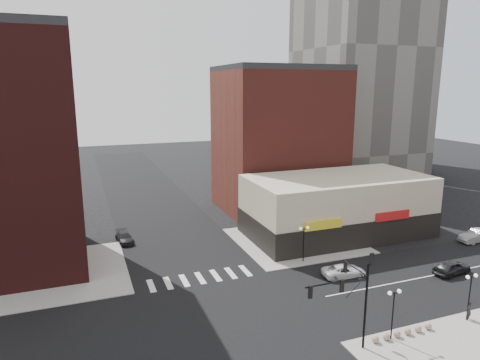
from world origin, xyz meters
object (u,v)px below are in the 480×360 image
street_lamp_se_a (394,302)px  dark_sedan_east (452,267)px  white_suv (344,271)px  silver_sedan (477,236)px  dark_sedan_north (124,238)px  traffic_signal (353,289)px  street_lamp_se_b (471,285)px  street_lamp_ne (304,235)px  pedestrian (469,310)px

street_lamp_se_a → dark_sedan_east: 16.44m
white_suv → silver_sedan: bearing=-76.8°
street_lamp_se_a → dark_sedan_north: (-17.36, 29.91, -2.67)m
traffic_signal → street_lamp_se_b: (11.76, -0.17, -1.67)m
street_lamp_se_b → traffic_signal: bearing=179.2°
street_lamp_ne → pedestrian: street_lamp_ne is taller
white_suv → dark_sedan_east: 11.73m
dark_sedan_east → pedestrian: size_ratio=2.59×
pedestrian → traffic_signal: bearing=-36.8°
white_suv → dark_sedan_east: bearing=-101.5°
street_lamp_ne → street_lamp_se_b: bearing=-66.4°
traffic_signal → white_suv: (6.94, 11.00, -4.32)m
white_suv → dark_sedan_north: 27.79m
dark_sedan_east → silver_sedan: bearing=-67.0°
traffic_signal → white_suv: traffic_signal is taller
street_lamp_se_a → silver_sedan: size_ratio=0.84×
white_suv → dark_sedan_east: dark_sedan_east is taller
street_lamp_se_b → dark_sedan_north: (-25.36, 29.91, -2.67)m
street_lamp_se_b → dark_sedan_east: bearing=50.2°
pedestrian → street_lamp_se_b: bearing=-35.9°
street_lamp_se_b → street_lamp_ne: 17.46m
dark_sedan_east → pedestrian: bearing=133.7°
silver_sedan → pedestrian: size_ratio=2.84×
street_lamp_se_a → silver_sedan: bearing=28.8°
white_suv → dark_sedan_north: (-20.53, 18.74, -0.02)m
traffic_signal → dark_sedan_east: size_ratio=1.72×
street_lamp_se_a → white_suv: 11.91m
white_suv → street_lamp_ne: bearing=30.4°
dark_sedan_north → traffic_signal: bearing=-72.4°
street_lamp_se_a → dark_sedan_east: bearing=28.0°
silver_sedan → white_suv: bearing=-82.2°
traffic_signal → street_lamp_ne: traffic_signal is taller
dark_sedan_east → white_suv: bearing=65.4°
silver_sedan → street_lamp_ne: bearing=-94.2°
dark_sedan_east → silver_sedan: size_ratio=0.91×
traffic_signal → street_lamp_ne: 16.62m
street_lamp_se_b → dark_sedan_north: street_lamp_se_b is taller
street_lamp_ne → silver_sedan: (24.23, -2.11, -2.48)m
street_lamp_se_b → dark_sedan_north: 39.30m
white_suv → pedestrian: 12.22m
silver_sedan → dark_sedan_east: bearing=-59.3°
traffic_signal → silver_sedan: traffic_signal is taller
street_lamp_se_a → pedestrian: bearing=0.0°
white_suv → dark_sedan_north: size_ratio=1.07×
street_lamp_se_b → pedestrian: (0.11, 0.00, -2.30)m
dark_sedan_north → pedestrian: 39.28m
traffic_signal → dark_sedan_east: (18.12, 7.45, -4.19)m
white_suv → silver_sedan: silver_sedan is taller
street_lamp_se_a → street_lamp_se_b: size_ratio=1.00×
white_suv → traffic_signal: bearing=153.9°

